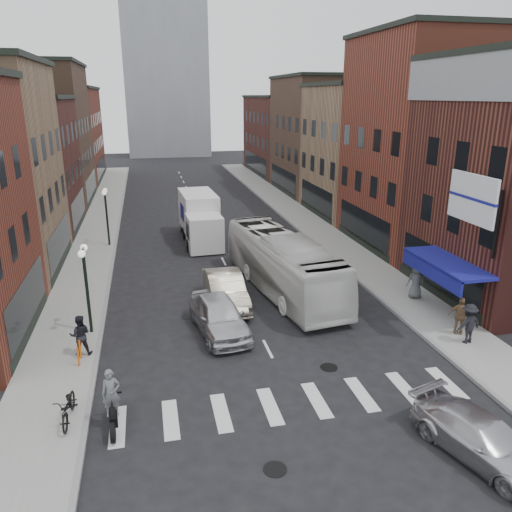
{
  "coord_description": "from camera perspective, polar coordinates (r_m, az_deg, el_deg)",
  "views": [
    {
      "loc": [
        -4.57,
        -17.35,
        10.23
      ],
      "look_at": [
        0.33,
        4.78,
        2.93
      ],
      "focal_mm": 35.0,
      "sensor_mm": 36.0,
      "label": 1
    }
  ],
  "objects": [
    {
      "name": "ground",
      "position": [
        20.66,
        2.02,
        -11.85
      ],
      "size": [
        160.0,
        160.0,
        0.0
      ],
      "primitive_type": "plane",
      "color": "black",
      "rests_on": "ground"
    },
    {
      "name": "sidewalk_left",
      "position": [
        40.83,
        -17.61,
        2.6
      ],
      "size": [
        3.0,
        74.0,
        0.15
      ],
      "primitive_type": "cube",
      "color": "gray",
      "rests_on": "ground"
    },
    {
      "name": "sidewalk_right",
      "position": [
        42.69,
        5.73,
        4.01
      ],
      "size": [
        3.0,
        74.0,
        0.15
      ],
      "primitive_type": "cube",
      "color": "gray",
      "rests_on": "ground"
    },
    {
      "name": "curb_left",
      "position": [
        40.73,
        -15.51,
        2.65
      ],
      "size": [
        0.2,
        74.0,
        0.16
      ],
      "primitive_type": "cube",
      "color": "gray",
      "rests_on": "ground"
    },
    {
      "name": "curb_right",
      "position": [
        42.27,
        3.79,
        3.81
      ],
      "size": [
        0.2,
        74.0,
        0.16
      ],
      "primitive_type": "cube",
      "color": "gray",
      "rests_on": "ground"
    },
    {
      "name": "crosswalk_stripes",
      "position": [
        18.21,
        4.47,
        -16.4
      ],
      "size": [
        12.0,
        2.2,
        0.01
      ],
      "primitive_type": "cube",
      "color": "silver",
      "rests_on": "ground"
    },
    {
      "name": "bldg_left_mid_b",
      "position": [
        42.94,
        -26.8,
        9.19
      ],
      "size": [
        10.3,
        10.2,
        10.3
      ],
      "color": "#471D19",
      "rests_on": "ground"
    },
    {
      "name": "bldg_left_far_a",
      "position": [
        53.5,
        -24.3,
        12.5
      ],
      "size": [
        10.3,
        12.2,
        13.3
      ],
      "color": "brown",
      "rests_on": "ground"
    },
    {
      "name": "bldg_left_far_b",
      "position": [
        67.32,
        -21.93,
        12.72
      ],
      "size": [
        10.3,
        16.2,
        11.3
      ],
      "color": "brown",
      "rests_on": "ground"
    },
    {
      "name": "bldg_right_mid_a",
      "position": [
        37.08,
        19.87,
        12.07
      ],
      "size": [
        10.3,
        10.2,
        14.3
      ],
      "color": "brown",
      "rests_on": "ground"
    },
    {
      "name": "bldg_right_mid_b",
      "position": [
        45.97,
        13.05,
        11.7
      ],
      "size": [
        10.3,
        10.2,
        11.3
      ],
      "color": "#87664A",
      "rests_on": "ground"
    },
    {
      "name": "bldg_right_far_a",
      "position": [
        56.04,
        8.21,
        13.51
      ],
      "size": [
        10.3,
        12.2,
        12.3
      ],
      "color": "brown",
      "rests_on": "ground"
    },
    {
      "name": "bldg_right_far_b",
      "position": [
        69.36,
        4.05,
        13.62
      ],
      "size": [
        10.3,
        16.2,
        10.3
      ],
      "color": "#471D19",
      "rests_on": "ground"
    },
    {
      "name": "awning_blue",
      "position": [
        25.18,
        20.67,
        -0.91
      ],
      "size": [
        1.8,
        5.0,
        0.78
      ],
      "color": "navy",
      "rests_on": "ground"
    },
    {
      "name": "billboard_sign",
      "position": [
        22.55,
        23.62,
        5.89
      ],
      "size": [
        1.52,
        3.0,
        3.7
      ],
      "color": "black",
      "rests_on": "ground"
    },
    {
      "name": "distant_tower",
      "position": [
        96.59,
        -10.76,
        26.38
      ],
      "size": [
        14.0,
        14.0,
        50.0
      ],
      "primitive_type": "cube",
      "color": "#9399A0",
      "rests_on": "ground"
    },
    {
      "name": "streetlamp_near",
      "position": [
        22.75,
        -18.93,
        -1.92
      ],
      "size": [
        0.32,
        1.22,
        4.11
      ],
      "color": "black",
      "rests_on": "ground"
    },
    {
      "name": "streetlamp_far",
      "position": [
        36.21,
        -16.77,
        5.44
      ],
      "size": [
        0.32,
        1.22,
        4.11
      ],
      "color": "black",
      "rests_on": "ground"
    },
    {
      "name": "bike_rack",
      "position": [
        21.23,
        -19.55,
        -10.4
      ],
      "size": [
        0.08,
        0.68,
        0.8
      ],
      "color": "#D8590C",
      "rests_on": "sidewalk_left"
    },
    {
      "name": "box_truck",
      "position": [
        36.66,
        -6.41,
        4.26
      ],
      "size": [
        2.62,
        7.93,
        3.41
      ],
      "rotation": [
        0.0,
        0.0,
        0.04
      ],
      "color": "white",
      "rests_on": "ground"
    },
    {
      "name": "motorcycle_rider",
      "position": [
        17.08,
        -16.12,
        -15.68
      ],
      "size": [
        0.61,
        2.09,
        2.13
      ],
      "rotation": [
        0.0,
        0.0,
        0.07
      ],
      "color": "black",
      "rests_on": "ground"
    },
    {
      "name": "transit_bus",
      "position": [
        27.03,
        3.05,
        -0.84
      ],
      "size": [
        4.19,
        11.59,
        3.16
      ],
      "primitive_type": "imported",
      "rotation": [
        0.0,
        0.0,
        0.14
      ],
      "color": "silver",
      "rests_on": "ground"
    },
    {
      "name": "sedan_left_near",
      "position": [
        22.59,
        -4.25,
        -6.77
      ],
      "size": [
        2.59,
        5.13,
        1.67
      ],
      "primitive_type": "imported",
      "rotation": [
        0.0,
        0.0,
        0.13
      ],
      "color": "silver",
      "rests_on": "ground"
    },
    {
      "name": "sedan_left_far",
      "position": [
        25.42,
        -3.52,
        -3.88
      ],
      "size": [
        1.81,
        5.07,
        1.66
      ],
      "primitive_type": "imported",
      "rotation": [
        0.0,
        0.0,
        0.01
      ],
      "color": "#B3A891",
      "rests_on": "ground"
    },
    {
      "name": "curb_car",
      "position": [
        16.94,
        24.37,
        -18.42
      ],
      "size": [
        3.06,
        4.81,
        1.3
      ],
      "primitive_type": "imported",
      "rotation": [
        0.0,
        0.0,
        0.3
      ],
      "color": "silver",
      "rests_on": "ground"
    },
    {
      "name": "parked_bicycle",
      "position": [
        17.88,
        -20.62,
        -15.82
      ],
      "size": [
        0.75,
        1.95,
        1.01
      ],
      "primitive_type": "imported",
      "rotation": [
        0.0,
        0.0,
        -0.04
      ],
      "color": "black",
      "rests_on": "sidewalk_left"
    },
    {
      "name": "ped_left_solo",
      "position": [
        21.6,
        -19.46,
        -8.53
      ],
      "size": [
        0.84,
        0.49,
        1.71
      ],
      "primitive_type": "imported",
      "rotation": [
        0.0,
        0.0,
        3.15
      ],
      "color": "black",
      "rests_on": "sidewalk_left"
    },
    {
      "name": "ped_right_a",
      "position": [
        23.16,
        23.15,
        -7.1
      ],
      "size": [
        1.21,
        0.74,
        1.76
      ],
      "primitive_type": "imported",
      "rotation": [
        0.0,
        0.0,
        3.31
      ],
      "color": "black",
      "rests_on": "sidewalk_right"
    },
    {
      "name": "ped_right_b",
      "position": [
        23.8,
        22.34,
        -6.35
      ],
      "size": [
        1.13,
        0.99,
        1.73
      ],
      "primitive_type": "imported",
      "rotation": [
        0.0,
        0.0,
        2.55
      ],
      "color": "brown",
      "rests_on": "sidewalk_right"
    },
    {
      "name": "ped_right_c",
      "position": [
        27.17,
        17.8,
        -2.72
      ],
      "size": [
        0.97,
        0.7,
        1.86
      ],
      "primitive_type": "imported",
      "rotation": [
        0.0,
        0.0,
        3.02
      ],
      "color": "#525459",
      "rests_on": "sidewalk_right"
    }
  ]
}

